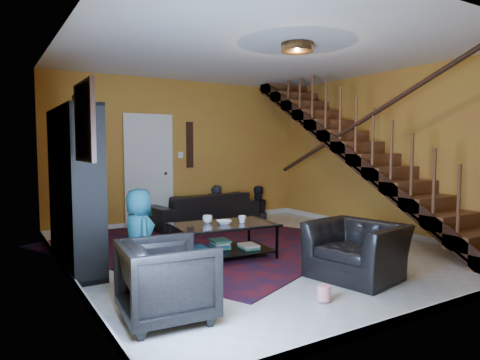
{
  "coord_description": "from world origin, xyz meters",
  "views": [
    {
      "loc": [
        -3.4,
        -5.04,
        1.53
      ],
      "look_at": [
        -0.1,
        0.4,
        1.02
      ],
      "focal_mm": 32.0,
      "sensor_mm": 36.0,
      "label": 1
    }
  ],
  "objects_px": {
    "bookshelf": "(75,191)",
    "armchair_left": "(167,280)",
    "armchair_right": "(356,250)",
    "coffee_table": "(224,239)",
    "sofa": "(203,209)"
  },
  "relations": [
    {
      "from": "bookshelf",
      "to": "sofa",
      "type": "height_order",
      "value": "bookshelf"
    },
    {
      "from": "bookshelf",
      "to": "armchair_right",
      "type": "relative_size",
      "value": 2.02
    },
    {
      "from": "bookshelf",
      "to": "sofa",
      "type": "relative_size",
      "value": 0.93
    },
    {
      "from": "armchair_left",
      "to": "armchair_right",
      "type": "bearing_deg",
      "value": -85.04
    },
    {
      "from": "bookshelf",
      "to": "sofa",
      "type": "xyz_separation_m",
      "value": [
        2.63,
        1.7,
        -0.65
      ]
    },
    {
      "from": "armchair_right",
      "to": "coffee_table",
      "type": "xyz_separation_m",
      "value": [
        -0.95,
        1.45,
        -0.03
      ]
    },
    {
      "from": "bookshelf",
      "to": "armchair_left",
      "type": "relative_size",
      "value": 2.56
    },
    {
      "from": "armchair_right",
      "to": "coffee_table",
      "type": "bearing_deg",
      "value": -159.05
    },
    {
      "from": "sofa",
      "to": "coffee_table",
      "type": "relative_size",
      "value": 1.56
    },
    {
      "from": "coffee_table",
      "to": "armchair_right",
      "type": "bearing_deg",
      "value": -56.85
    },
    {
      "from": "armchair_left",
      "to": "armchair_right",
      "type": "height_order",
      "value": "armchair_left"
    },
    {
      "from": "sofa",
      "to": "armchair_left",
      "type": "distance_m",
      "value": 4.5
    },
    {
      "from": "bookshelf",
      "to": "armchair_right",
      "type": "distance_m",
      "value": 3.52
    },
    {
      "from": "sofa",
      "to": "bookshelf",
      "type": "bearing_deg",
      "value": 27.22
    },
    {
      "from": "bookshelf",
      "to": "coffee_table",
      "type": "bearing_deg",
      "value": -22.91
    }
  ]
}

